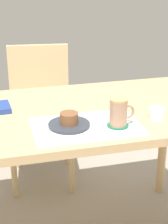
{
  "coord_description": "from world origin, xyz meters",
  "views": [
    {
      "loc": [
        -0.38,
        -1.52,
        1.38
      ],
      "look_at": [
        -0.03,
        -0.14,
        0.79
      ],
      "focal_mm": 60.0,
      "sensor_mm": 36.0,
      "label": 1
    }
  ],
  "objects_px": {
    "pastry_plate": "(69,125)",
    "coffee_mug": "(119,112)",
    "wooden_chair": "(40,109)",
    "pastry": "(69,118)",
    "dining_table": "(82,126)",
    "sugar_bowl": "(157,113)"
  },
  "relations": [
    {
      "from": "sugar_bowl",
      "to": "wooden_chair",
      "type": "bearing_deg",
      "value": 113.15
    },
    {
      "from": "sugar_bowl",
      "to": "coffee_mug",
      "type": "bearing_deg",
      "value": -169.33
    },
    {
      "from": "dining_table",
      "to": "coffee_mug",
      "type": "distance_m",
      "value": 0.28
    },
    {
      "from": "pastry",
      "to": "coffee_mug",
      "type": "bearing_deg",
      "value": -13.69
    },
    {
      "from": "pastry_plate",
      "to": "coffee_mug",
      "type": "distance_m",
      "value": 0.21
    },
    {
      "from": "coffee_mug",
      "to": "sugar_bowl",
      "type": "distance_m",
      "value": 0.19
    },
    {
      "from": "pastry_plate",
      "to": "coffee_mug",
      "type": "bearing_deg",
      "value": -13.69
    },
    {
      "from": "coffee_mug",
      "to": "dining_table",
      "type": "bearing_deg",
      "value": 114.88
    },
    {
      "from": "dining_table",
      "to": "pastry_plate",
      "type": "relative_size",
      "value": 7.51
    },
    {
      "from": "dining_table",
      "to": "coffee_mug",
      "type": "height_order",
      "value": "coffee_mug"
    },
    {
      "from": "coffee_mug",
      "to": "wooden_chair",
      "type": "bearing_deg",
      "value": 101.95
    },
    {
      "from": "wooden_chair",
      "to": "pastry",
      "type": "relative_size",
      "value": 11.56
    },
    {
      "from": "wooden_chair",
      "to": "sugar_bowl",
      "type": "distance_m",
      "value": 1.01
    },
    {
      "from": "pastry",
      "to": "coffee_mug",
      "type": "distance_m",
      "value": 0.2
    },
    {
      "from": "wooden_chair",
      "to": "coffee_mug",
      "type": "height_order",
      "value": "wooden_chair"
    },
    {
      "from": "pastry_plate",
      "to": "coffee_mug",
      "type": "relative_size",
      "value": 1.5
    },
    {
      "from": "coffee_mug",
      "to": "sugar_bowl",
      "type": "height_order",
      "value": "coffee_mug"
    },
    {
      "from": "dining_table",
      "to": "coffee_mug",
      "type": "relative_size",
      "value": 11.28
    },
    {
      "from": "wooden_chair",
      "to": "coffee_mug",
      "type": "distance_m",
      "value": 1.0
    },
    {
      "from": "pastry_plate",
      "to": "coffee_mug",
      "type": "height_order",
      "value": "coffee_mug"
    },
    {
      "from": "dining_table",
      "to": "sugar_bowl",
      "type": "height_order",
      "value": "sugar_bowl"
    },
    {
      "from": "wooden_chair",
      "to": "pastry",
      "type": "distance_m",
      "value": 0.93
    }
  ]
}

